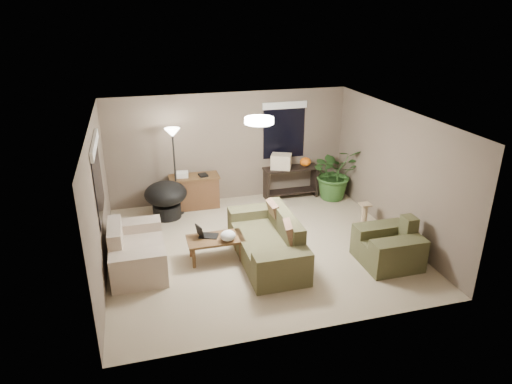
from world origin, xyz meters
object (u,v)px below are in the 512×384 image
object	(u,v)px
loveseat	(136,252)
cat_scratching_post	(364,216)
desk	(195,191)
console_table	(291,180)
floor_lamp	(173,143)
coffee_table	(215,241)
armchair	(389,247)
houseplant	(335,178)
main_sofa	(268,243)
papasan_chair	(166,197)

from	to	relation	value
loveseat	cat_scratching_post	size ratio (longest dim) A/B	3.20
loveseat	desk	size ratio (longest dim) A/B	1.45
console_table	floor_lamp	size ratio (longest dim) A/B	0.68
loveseat	console_table	bearing A→B (deg)	32.07
coffee_table	console_table	world-z (taller)	console_table
loveseat	coffee_table	size ratio (longest dim) A/B	1.60
armchair	coffee_table	size ratio (longest dim) A/B	1.00
houseplant	desk	bearing A→B (deg)	174.15
loveseat	desk	distance (m)	2.67
main_sofa	papasan_chair	bearing A→B (deg)	126.04
papasan_chair	cat_scratching_post	xyz separation A→B (m)	(3.90, -1.50, -0.25)
armchair	console_table	world-z (taller)	armchair
papasan_chair	cat_scratching_post	distance (m)	4.19
floor_lamp	cat_scratching_post	size ratio (longest dim) A/B	3.82
main_sofa	floor_lamp	xyz separation A→B (m)	(-1.37, 2.38, 1.30)
desk	houseplant	size ratio (longest dim) A/B	0.87
coffee_table	floor_lamp	bearing A→B (deg)	101.65
armchair	console_table	distance (m)	3.36
desk	cat_scratching_post	distance (m)	3.74
papasan_chair	loveseat	bearing A→B (deg)	-109.85
desk	cat_scratching_post	xyz separation A→B (m)	(3.24, -1.88, -0.16)
console_table	coffee_table	bearing A→B (deg)	-133.58
papasan_chair	floor_lamp	xyz separation A→B (m)	(0.24, 0.16, 1.13)
main_sofa	papasan_chair	xyz separation A→B (m)	(-1.62, 2.22, 0.17)
loveseat	desk	world-z (taller)	loveseat
floor_lamp	console_table	bearing A→B (deg)	4.09
loveseat	floor_lamp	world-z (taller)	floor_lamp
loveseat	houseplant	size ratio (longest dim) A/B	1.27
console_table	main_sofa	bearing A→B (deg)	-117.20
armchair	coffee_table	world-z (taller)	armchair
main_sofa	console_table	world-z (taller)	main_sofa
desk	papasan_chair	size ratio (longest dim) A/B	1.06
main_sofa	cat_scratching_post	world-z (taller)	main_sofa
armchair	desk	xyz separation A→B (m)	(-2.95, 3.31, 0.08)
cat_scratching_post	loveseat	bearing A→B (deg)	-174.76
cat_scratching_post	papasan_chair	bearing A→B (deg)	158.93
main_sofa	papasan_chair	size ratio (longest dim) A/B	2.11
coffee_table	desk	world-z (taller)	desk
loveseat	cat_scratching_post	xyz separation A→B (m)	(4.59, 0.42, -0.08)
armchair	houseplant	distance (m)	3.00
armchair	floor_lamp	world-z (taller)	floor_lamp
houseplant	console_table	bearing A→B (deg)	162.33
houseplant	main_sofa	bearing A→B (deg)	-135.51
cat_scratching_post	desk	bearing A→B (deg)	149.89
loveseat	armchair	distance (m)	4.43
houseplant	cat_scratching_post	bearing A→B (deg)	-90.65
armchair	papasan_chair	xyz separation A→B (m)	(-3.61, 2.94, 0.17)
houseplant	coffee_table	bearing A→B (deg)	-147.56
coffee_table	cat_scratching_post	bearing A→B (deg)	8.99
main_sofa	armchair	xyz separation A→B (m)	(2.00, -0.72, 0.00)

